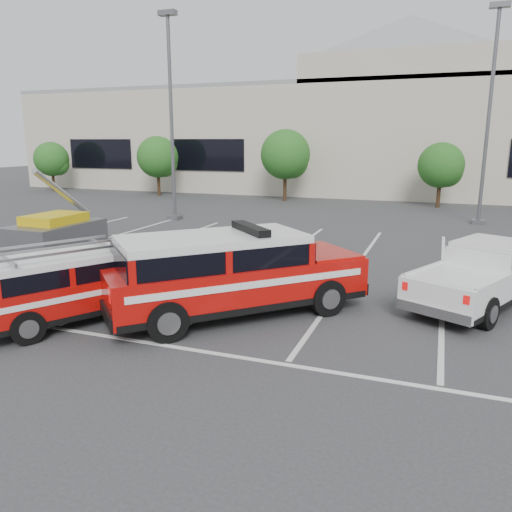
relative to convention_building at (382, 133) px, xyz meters
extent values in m
plane|color=#313133|center=(-0.18, -31.86, -4.72)|extent=(120.00, 120.00, 0.00)
cube|color=silver|center=(-0.18, -27.36, -4.71)|extent=(23.00, 15.00, 0.01)
cube|color=beige|center=(-0.18, 0.14, -0.72)|extent=(60.00, 15.00, 8.00)
cube|color=gray|center=(-0.18, 0.14, 3.43)|extent=(60.00, 15.00, 0.30)
cube|color=beige|center=(1.82, -1.36, 4.28)|extent=(14.00, 12.00, 2.00)
pyramid|color=gray|center=(1.82, -1.36, 6.88)|extent=(15.98, 15.98, 3.20)
cylinder|color=#3F2B19|center=(-25.18, -9.86, -3.96)|extent=(0.24, 0.24, 1.51)
sphere|color=#155119|center=(-25.18, -9.86, -2.11)|extent=(2.77, 2.77, 2.77)
sphere|color=#155119|center=(-24.78, -9.66, -2.53)|extent=(1.85, 1.85, 1.85)
cylinder|color=#3F2B19|center=(-15.18, -9.86, -3.88)|extent=(0.24, 0.24, 1.67)
sphere|color=#155119|center=(-15.18, -9.86, -1.84)|extent=(3.07, 3.07, 3.07)
sphere|color=#155119|center=(-14.78, -9.66, -2.30)|extent=(2.05, 2.05, 2.05)
cylinder|color=#3F2B19|center=(-5.18, -9.86, -3.80)|extent=(0.24, 0.24, 1.84)
sphere|color=#155119|center=(-5.18, -9.86, -1.56)|extent=(3.37, 3.37, 3.37)
sphere|color=#155119|center=(-4.78, -9.66, -2.07)|extent=(2.24, 2.24, 2.24)
cylinder|color=#3F2B19|center=(4.82, -9.86, -3.96)|extent=(0.24, 0.24, 1.51)
sphere|color=#155119|center=(4.82, -9.86, -2.11)|extent=(2.77, 2.77, 2.77)
sphere|color=#155119|center=(5.22, -9.66, -2.53)|extent=(1.85, 1.85, 1.85)
cube|color=#59595E|center=(-8.18, -19.86, -4.62)|extent=(0.60, 0.60, 0.20)
cylinder|color=#59595E|center=(-8.18, -19.86, 0.28)|extent=(0.18, 0.18, 10.00)
cube|color=#59595E|center=(-8.18, -19.86, 5.40)|extent=(0.90, 0.40, 0.24)
cube|color=#59595E|center=(6.82, -15.86, -4.62)|extent=(0.60, 0.60, 0.20)
cylinder|color=#59595E|center=(6.82, -15.86, 0.28)|extent=(0.18, 0.18, 10.00)
cube|color=#59595E|center=(6.82, -15.86, 5.40)|extent=(0.90, 0.40, 0.24)
cube|color=#A70B08|center=(0.54, -32.40, -3.88)|extent=(5.85, 5.83, 0.93)
cube|color=black|center=(0.15, -32.79, -3.18)|extent=(4.48, 4.47, 0.48)
cube|color=silver|center=(0.15, -32.79, -2.85)|extent=(4.39, 4.37, 0.18)
cube|color=black|center=(0.82, -32.12, -2.67)|extent=(1.37, 1.37, 0.17)
cube|color=silver|center=(6.12, -29.58, -4.05)|extent=(3.83, 5.38, 0.74)
cube|color=black|center=(6.33, -29.16, -3.48)|extent=(2.25, 2.34, 0.39)
cube|color=silver|center=(6.33, -29.16, -3.22)|extent=(2.21, 2.29, 0.14)
cube|color=#A70B08|center=(-2.72, -33.94, -4.05)|extent=(3.79, 4.79, 0.74)
cube|color=black|center=(-2.94, -34.32, -3.48)|extent=(2.96, 3.50, 0.39)
cube|color=silver|center=(-2.94, -34.32, -3.21)|extent=(2.90, 3.43, 0.14)
cube|color=#A5A5A8|center=(-2.94, -34.32, -2.97)|extent=(2.85, 3.26, 0.05)
cube|color=#59595E|center=(-8.58, -28.19, -4.19)|extent=(2.17, 3.48, 1.05)
cube|color=gold|center=(-8.58, -28.19, -3.53)|extent=(1.57, 2.13, 0.38)
cylinder|color=#A5A5A8|center=(-8.57, -27.62, -2.62)|extent=(0.28, 2.80, 2.05)
cube|color=#59595E|center=(-10.13, -29.31, -4.38)|extent=(0.98, 1.16, 0.67)
camera|label=1|loc=(4.98, -42.95, -0.65)|focal=35.00mm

